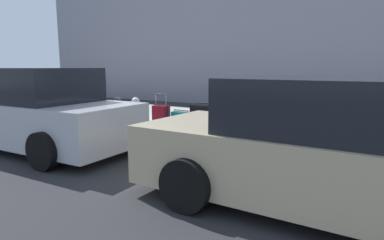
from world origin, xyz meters
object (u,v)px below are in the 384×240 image
at_px(suitcase_teal_5, 181,123).
at_px(parked_car_silver_1, 38,112).
at_px(fire_hydrant, 136,112).
at_px(suitcase_red_0, 305,134).
at_px(suitcase_maroon_6, 161,119).
at_px(suitcase_silver_3, 225,126).
at_px(suitcase_navy_1, 274,132).
at_px(bollard_post, 118,113).
at_px(parking_meter, 383,109).
at_px(parked_car_beige_0, 339,151).
at_px(suitcase_olive_2, 248,125).
at_px(suitcase_black_4, 202,121).

relative_size(suitcase_teal_5, parked_car_silver_1, 0.13).
xyz_separation_m(suitcase_teal_5, fire_hydrant, (1.35, 0.03, 0.16)).
height_order(suitcase_red_0, suitcase_teal_5, suitcase_red_0).
bearing_deg(suitcase_maroon_6, suitcase_silver_3, -179.20).
relative_size(suitcase_navy_1, parked_car_silver_1, 0.14).
bearing_deg(suitcase_red_0, bollard_post, 2.32).
xyz_separation_m(suitcase_teal_5, bollard_post, (1.82, 0.18, 0.13)).
relative_size(fire_hydrant, parking_meter, 0.62).
bearing_deg(suitcase_teal_5, suitcase_red_0, -179.94).
bearing_deg(parked_car_beige_0, suitcase_silver_3, -41.39).
bearing_deg(suitcase_maroon_6, suitcase_red_0, -178.69).
relative_size(suitcase_olive_2, parked_car_silver_1, 0.23).
bearing_deg(suitcase_silver_3, suitcase_red_0, -178.17).
bearing_deg(suitcase_teal_5, suitcase_navy_1, 179.61).
bearing_deg(parked_car_beige_0, parking_meter, -97.64).
distance_m(parked_car_beige_0, parked_car_silver_1, 5.66).
bearing_deg(fire_hydrant, suitcase_red_0, -179.50).
height_order(fire_hydrant, parked_car_beige_0, parked_car_beige_0).
xyz_separation_m(suitcase_teal_5, parking_meter, (-4.00, -0.22, 0.57)).
distance_m(suitcase_olive_2, suitcase_teal_5, 1.65).
distance_m(suitcase_black_4, fire_hydrant, 1.95).
bearing_deg(suitcase_maroon_6, fire_hydrant, -2.74).
bearing_deg(parked_car_silver_1, parking_meter, -157.40).
distance_m(suitcase_navy_1, suitcase_black_4, 1.61).
height_order(suitcase_black_4, suitcase_teal_5, suitcase_black_4).
xyz_separation_m(bollard_post, parked_car_beige_0, (-5.49, 2.09, 0.21)).
relative_size(suitcase_black_4, parked_car_silver_1, 0.18).
xyz_separation_m(suitcase_black_4, parking_meter, (-3.41, -0.28, 0.47)).
distance_m(suitcase_maroon_6, parking_meter, 4.57).
bearing_deg(parking_meter, parked_car_beige_0, 82.36).
bearing_deg(suitcase_silver_3, suitcase_maroon_6, 0.80).
bearing_deg(suitcase_teal_5, parked_car_beige_0, 148.19).
relative_size(suitcase_silver_3, parked_car_silver_1, 0.20).
xyz_separation_m(suitcase_red_0, parked_car_beige_0, (-0.88, 2.28, 0.30)).
xyz_separation_m(parking_meter, parked_car_beige_0, (0.33, 2.49, -0.24)).
distance_m(suitcase_olive_2, parked_car_beige_0, 3.06).
bearing_deg(suitcase_teal_5, bollard_post, 5.77).
relative_size(suitcase_navy_1, suitcase_black_4, 0.79).
bearing_deg(suitcase_olive_2, parked_car_beige_0, 131.62).
bearing_deg(bollard_post, suitcase_olive_2, -176.89).
height_order(suitcase_maroon_6, parked_car_beige_0, parked_car_beige_0).
bearing_deg(fire_hydrant, suitcase_navy_1, -179.70).
bearing_deg(parking_meter, parked_car_silver_1, 22.60).
distance_m(suitcase_teal_5, suitcase_maroon_6, 0.54).
height_order(suitcase_teal_5, bollard_post, bollard_post).
distance_m(suitcase_black_4, parked_car_silver_1, 3.41).
xyz_separation_m(suitcase_navy_1, fire_hydrant, (3.55, 0.02, 0.13)).
bearing_deg(fire_hydrant, suitcase_black_4, 179.02).
relative_size(suitcase_olive_2, suitcase_silver_3, 1.15).
height_order(suitcase_olive_2, suitcase_silver_3, suitcase_olive_2).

